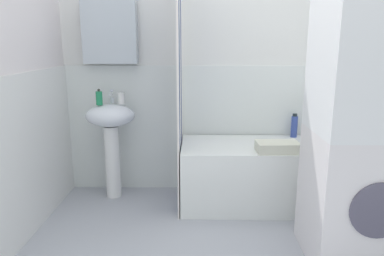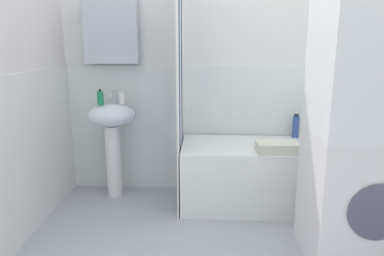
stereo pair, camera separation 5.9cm
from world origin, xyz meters
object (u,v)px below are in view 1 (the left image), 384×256
(sink, at_px, (111,130))
(conditioner_bottle, at_px, (316,127))
(soap_dispenser, at_px, (99,98))
(bathtub, at_px, (268,174))
(toothbrush_cup, at_px, (121,98))
(washer_dryer_stack, at_px, (364,133))
(shampoo_bottle, at_px, (326,127))
(lotion_bottle, at_px, (294,126))
(body_wash_bottle, at_px, (336,126))
(towel_folded, at_px, (278,147))

(sink, height_order, conditioner_bottle, sink)
(soap_dispenser, xyz_separation_m, bathtub, (1.49, -0.11, -0.66))
(sink, xyz_separation_m, toothbrush_cup, (0.10, 0.04, 0.29))
(toothbrush_cup, bearing_deg, washer_dryer_stack, -29.83)
(toothbrush_cup, height_order, shampoo_bottle, toothbrush_cup)
(conditioner_bottle, distance_m, lotion_bottle, 0.20)
(body_wash_bottle, height_order, towel_folded, body_wash_bottle)
(body_wash_bottle, relative_size, towel_folded, 0.66)
(bathtub, xyz_separation_m, body_wash_bottle, (0.66, 0.27, 0.38))
(soap_dispenser, relative_size, bathtub, 0.09)
(conditioner_bottle, distance_m, washer_dryer_stack, 1.11)
(bathtub, bearing_deg, sink, 174.48)
(body_wash_bottle, distance_m, towel_folded, 0.81)
(soap_dispenser, xyz_separation_m, lotion_bottle, (1.76, 0.15, -0.28))
(toothbrush_cup, height_order, lotion_bottle, toothbrush_cup)
(body_wash_bottle, distance_m, shampoo_bottle, 0.10)
(toothbrush_cup, bearing_deg, bathtub, -7.49)
(toothbrush_cup, distance_m, washer_dryer_stack, 1.99)
(bathtub, height_order, conditioner_bottle, conditioner_bottle)
(body_wash_bottle, relative_size, washer_dryer_stack, 0.13)
(soap_dispenser, bearing_deg, washer_dryer_stack, -25.92)
(shampoo_bottle, bearing_deg, lotion_bottle, 179.51)
(sink, relative_size, towel_folded, 2.58)
(shampoo_bottle, bearing_deg, towel_folded, -138.87)
(body_wash_bottle, bearing_deg, lotion_bottle, -178.35)
(body_wash_bottle, height_order, lotion_bottle, same)
(soap_dispenser, height_order, toothbrush_cup, soap_dispenser)
(conditioner_bottle, bearing_deg, soap_dispenser, -175.28)
(towel_folded, bearing_deg, washer_dryer_stack, -56.50)
(washer_dryer_stack, bearing_deg, lotion_bottle, 97.89)
(shampoo_bottle, xyz_separation_m, conditioner_bottle, (-0.09, 0.01, -0.00))
(shampoo_bottle, bearing_deg, washer_dryer_stack, -97.57)
(sink, relative_size, body_wash_bottle, 3.92)
(soap_dispenser, bearing_deg, shampoo_bottle, 4.20)
(lotion_bottle, xyz_separation_m, towel_folded, (-0.25, -0.48, -0.06))
(conditioner_bottle, bearing_deg, sink, -175.89)
(soap_dispenser, xyz_separation_m, conditioner_bottle, (1.96, 0.16, -0.29))
(sink, relative_size, bathtub, 0.57)
(lotion_bottle, relative_size, towel_folded, 0.66)
(bathtub, relative_size, conditioner_bottle, 7.38)
(sink, xyz_separation_m, body_wash_bottle, (2.07, 0.14, 0.02))
(soap_dispenser, distance_m, towel_folded, 1.58)
(body_wash_bottle, distance_m, conditioner_bottle, 0.19)
(conditioner_bottle, relative_size, towel_folded, 0.61)
(conditioner_bottle, relative_size, lotion_bottle, 0.93)
(soap_dispenser, height_order, washer_dryer_stack, washer_dryer_stack)
(toothbrush_cup, height_order, towel_folded, toothbrush_cup)
(soap_dispenser, relative_size, washer_dryer_stack, 0.08)
(shampoo_bottle, distance_m, conditioner_bottle, 0.09)
(conditioner_bottle, bearing_deg, toothbrush_cup, -176.82)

